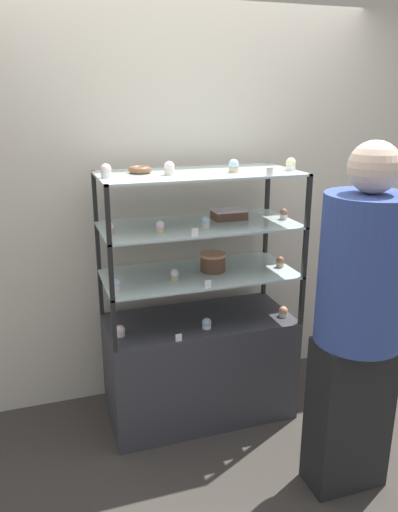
{
  "coord_description": "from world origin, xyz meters",
  "views": [
    {
      "loc": [
        -0.88,
        -2.65,
        1.94
      ],
      "look_at": [
        0.0,
        0.0,
        1.06
      ],
      "focal_mm": 35.0,
      "sensor_mm": 36.0,
      "label": 1
    }
  ],
  "objects": [
    {
      "name": "cupcake_10",
      "position": [
        -0.52,
        -0.05,
        1.58
      ],
      "size": [
        0.06,
        0.06,
        0.07
      ],
      "color": "white",
      "rests_on": "display_riser_upper"
    },
    {
      "name": "price_tag_3",
      "position": [
        0.31,
        -0.25,
        1.57
      ],
      "size": [
        0.04,
        0.0,
        0.04
      ],
      "color": "white",
      "rests_on": "display_riser_upper"
    },
    {
      "name": "display_riser_middle",
      "position": [
        0.0,
        0.0,
        1.23
      ],
      "size": [
        1.13,
        0.54,
        0.3
      ],
      "color": "black",
      "rests_on": "display_riser_lower"
    },
    {
      "name": "cupcake_11",
      "position": [
        -0.18,
        -0.05,
        1.58
      ],
      "size": [
        0.06,
        0.06,
        0.07
      ],
      "color": "beige",
      "rests_on": "display_riser_upper"
    },
    {
      "name": "price_tag_1",
      "position": [
        -0.03,
        -0.25,
        0.97
      ],
      "size": [
        0.04,
        0.0,
        0.04
      ],
      "color": "white",
      "rests_on": "display_riser_lower"
    },
    {
      "name": "layer_cake_centerpiece",
      "position": [
        0.09,
        0.01,
        1.01
      ],
      "size": [
        0.16,
        0.16,
        0.11
      ],
      "color": "brown",
      "rests_on": "display_riser_lower"
    },
    {
      "name": "back_wall",
      "position": [
        0.0,
        0.41,
        1.3
      ],
      "size": [
        8.0,
        0.05,
        2.6
      ],
      "color": "beige",
      "rests_on": "ground_plane"
    },
    {
      "name": "customer_figure",
      "position": [
        0.53,
        -0.83,
        0.95
      ],
      "size": [
        0.41,
        0.41,
        1.77
      ],
      "color": "black",
      "rests_on": "ground_plane"
    },
    {
      "name": "cupcake_2",
      "position": [
        0.5,
        -0.13,
        0.68
      ],
      "size": [
        0.06,
        0.06,
        0.07
      ],
      "color": "white",
      "rests_on": "display_base"
    },
    {
      "name": "cupcake_3",
      "position": [
        -0.52,
        -0.14,
        0.98
      ],
      "size": [
        0.05,
        0.05,
        0.07
      ],
      "color": "beige",
      "rests_on": "display_riser_lower"
    },
    {
      "name": "cupcake_4",
      "position": [
        -0.17,
        -0.08,
        0.98
      ],
      "size": [
        0.05,
        0.05,
        0.07
      ],
      "color": "#CCB28C",
      "rests_on": "display_riser_lower"
    },
    {
      "name": "cupcake_9",
      "position": [
        0.52,
        -0.05,
        1.28
      ],
      "size": [
        0.05,
        0.05,
        0.07
      ],
      "color": "white",
      "rests_on": "display_riser_middle"
    },
    {
      "name": "donut_glazed",
      "position": [
        -0.32,
        0.07,
        1.56
      ],
      "size": [
        0.13,
        0.13,
        0.04
      ],
      "color": "brown",
      "rests_on": "display_riser_upper"
    },
    {
      "name": "cupcake_1",
      "position": [
        -0.0,
        -0.14,
        0.68
      ],
      "size": [
        0.06,
        0.06,
        0.07
      ],
      "color": "white",
      "rests_on": "display_base"
    },
    {
      "name": "display_base",
      "position": [
        0.0,
        0.0,
        0.33
      ],
      "size": [
        1.13,
        0.54,
        0.65
      ],
      "color": "#333338",
      "rests_on": "ground_plane"
    },
    {
      "name": "display_riser_lower",
      "position": [
        0.0,
        0.0,
        0.93
      ],
      "size": [
        1.13,
        0.54,
        0.3
      ],
      "color": "black",
      "rests_on": "display_base"
    },
    {
      "name": "sheet_cake_frosted",
      "position": [
        0.21,
        0.06,
        1.28
      ],
      "size": [
        0.2,
        0.13,
        0.06
      ],
      "color": "brown",
      "rests_on": "display_riser_middle"
    },
    {
      "name": "ground_plane",
      "position": [
        0.0,
        0.0,
        0.0
      ],
      "size": [
        20.0,
        20.0,
        0.0
      ],
      "primitive_type": "plane",
      "color": "#38332D"
    },
    {
      "name": "cupcake_13",
      "position": [
        0.52,
        -0.1,
        1.58
      ],
      "size": [
        0.06,
        0.06,
        0.07
      ],
      "color": "white",
      "rests_on": "display_riser_upper"
    },
    {
      "name": "price_tag_0",
      "position": [
        -0.2,
        -0.25,
        0.68
      ],
      "size": [
        0.04,
        0.0,
        0.04
      ],
      "color": "white",
      "rests_on": "display_base"
    },
    {
      "name": "cupcake_5",
      "position": [
        0.51,
        -0.06,
        0.98
      ],
      "size": [
        0.05,
        0.05,
        0.07
      ],
      "color": "#CCB28C",
      "rests_on": "display_riser_lower"
    },
    {
      "name": "cupcake_6",
      "position": [
        -0.52,
        -0.06,
        1.28
      ],
      "size": [
        0.05,
        0.05,
        0.07
      ],
      "color": "#CCB28C",
      "rests_on": "display_riser_middle"
    },
    {
      "name": "display_riser_upper",
      "position": [
        0.0,
        0.0,
        1.53
      ],
      "size": [
        1.13,
        0.54,
        0.3
      ],
      "color": "black",
      "rests_on": "display_riser_middle"
    },
    {
      "name": "cupcake_7",
      "position": [
        -0.26,
        -0.12,
        1.28
      ],
      "size": [
        0.05,
        0.05,
        0.07
      ],
      "color": "#CCB28C",
      "rests_on": "display_riser_middle"
    },
    {
      "name": "cupcake_12",
      "position": [
        0.18,
        -0.07,
        1.58
      ],
      "size": [
        0.06,
        0.06,
        0.07
      ],
      "color": "#CCB28C",
      "rests_on": "display_riser_upper"
    },
    {
      "name": "cupcake_0",
      "position": [
        -0.5,
        -0.08,
        0.68
      ],
      "size": [
        0.06,
        0.06,
        0.07
      ],
      "color": "beige",
      "rests_on": "display_base"
    },
    {
      "name": "price_tag_2",
      "position": [
        -0.1,
        -0.25,
        1.27
      ],
      "size": [
        0.04,
        0.0,
        0.04
      ],
      "color": "white",
      "rests_on": "display_riser_middle"
    },
    {
      "name": "cupcake_8",
      "position": [
        0.01,
        -0.09,
        1.28
      ],
      "size": [
        0.05,
        0.05,
        0.07
      ],
      "color": "beige",
      "rests_on": "display_riser_middle"
    }
  ]
}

